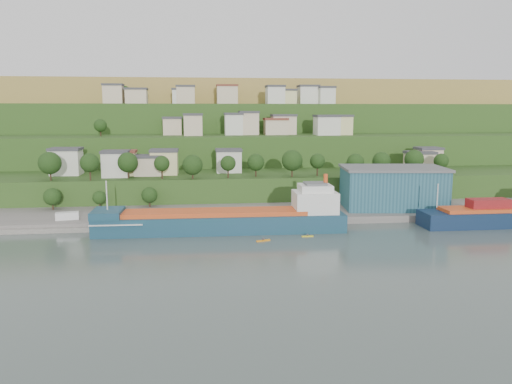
{
  "coord_description": "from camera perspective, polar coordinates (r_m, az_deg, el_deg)",
  "views": [
    {
      "loc": [
        -18.77,
        -119.9,
        31.82
      ],
      "look_at": [
        -3.35,
        15.0,
        9.75
      ],
      "focal_mm": 35.0,
      "sensor_mm": 36.0,
      "label": 1
    }
  ],
  "objects": [
    {
      "name": "dinghy",
      "position": [
        145.23,
        -17.34,
        -3.18
      ],
      "size": [
        4.88,
        3.37,
        0.92
      ],
      "primitive_type": "cube",
      "rotation": [
        0.0,
        0.0,
        0.4
      ],
      "color": "silver",
      "rests_on": "pebble_beach"
    },
    {
      "name": "ground",
      "position": [
        125.46,
        2.31,
        -5.47
      ],
      "size": [
        500.0,
        500.0,
        0.0
      ],
      "primitive_type": "plane",
      "color": "#404E4B",
      "rests_on": "ground"
    },
    {
      "name": "cargo_ship_near",
      "position": [
        133.46,
        -3.1,
        -3.38
      ],
      "size": [
        66.29,
        11.64,
        17.0
      ],
      "rotation": [
        0.0,
        0.0,
        -0.02
      ],
      "color": "#14414D",
      "rests_on": "ground"
    },
    {
      "name": "kayak_yellow",
      "position": [
        128.95,
        5.91,
        -5.0
      ],
      "size": [
        3.09,
        0.63,
        0.77
      ],
      "rotation": [
        0.0,
        0.0,
        0.03
      ],
      "color": "yellow",
      "rests_on": "ground"
    },
    {
      "name": "hillside",
      "position": [
        290.93,
        -2.79,
        2.96
      ],
      "size": [
        360.0,
        211.17,
        96.0
      ],
      "color": "#284719",
      "rests_on": "ground"
    },
    {
      "name": "quay",
      "position": [
        156.17,
        8.0,
        -2.61
      ],
      "size": [
        220.0,
        26.0,
        4.0
      ],
      "primitive_type": "cube",
      "color": "slate",
      "rests_on": "ground"
    },
    {
      "name": "warehouse",
      "position": [
        160.63,
        15.34,
        0.53
      ],
      "size": [
        32.98,
        22.44,
        12.8
      ],
      "rotation": [
        0.0,
        0.0,
        -0.12
      ],
      "color": "#1D4859",
      "rests_on": "quay"
    },
    {
      "name": "pebble_beach",
      "position": [
        149.87,
        -20.39,
        -3.61
      ],
      "size": [
        40.0,
        18.0,
        2.4
      ],
      "primitive_type": "cube",
      "color": "slate",
      "rests_on": "ground"
    },
    {
      "name": "caravan",
      "position": [
        148.48,
        -20.76,
        -2.72
      ],
      "size": [
        6.46,
        3.7,
        2.83
      ],
      "primitive_type": "cube",
      "rotation": [
        0.0,
        0.0,
        0.2
      ],
      "color": "silver",
      "rests_on": "pebble_beach"
    },
    {
      "name": "kayak_orange",
      "position": [
        124.05,
        0.84,
        -5.5
      ],
      "size": [
        3.64,
        1.76,
        0.91
      ],
      "rotation": [
        0.0,
        0.0,
        0.32
      ],
      "color": "orange",
      "rests_on": "ground"
    }
  ]
}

